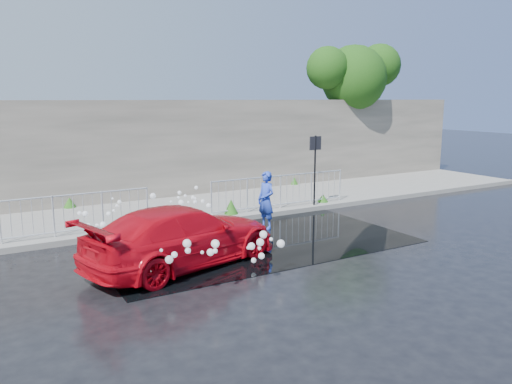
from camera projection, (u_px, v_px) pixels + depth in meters
ground at (252, 253)px, 12.16m from camera, size 90.00×90.00×0.00m
pavement at (176, 211)px, 16.39m from camera, size 30.00×4.00×0.15m
curb at (201, 223)px, 14.69m from camera, size 30.00×0.25×0.16m
retaining_wall at (152, 149)px, 17.92m from camera, size 30.00×0.60×3.50m
puddle at (249, 240)px, 13.26m from camera, size 8.00×5.00×0.01m
sign_post at (315, 159)px, 16.55m from camera, size 0.45×0.06×2.50m
tree at (355, 75)px, 22.31m from camera, size 4.90×2.92×6.18m
railing_left at (53, 215)px, 12.89m from camera, size 5.05×0.05×1.10m
railing_right at (280, 190)px, 16.35m from camera, size 5.05×0.05×1.10m
weeds at (175, 207)px, 15.73m from camera, size 12.17×3.93×0.46m
water_spray at (183, 226)px, 11.89m from camera, size 3.58×5.53×1.10m
red_car at (183, 236)px, 11.15m from camera, size 5.00×3.08×1.35m
person at (266, 200)px, 14.28m from camera, size 0.49×0.66×1.66m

